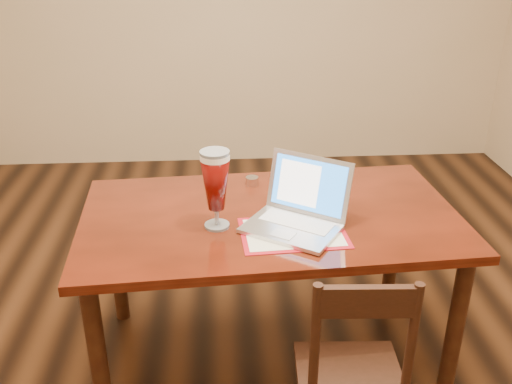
{
  "coord_description": "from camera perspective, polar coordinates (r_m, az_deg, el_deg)",
  "views": [
    {
      "loc": [
        -0.11,
        -2.14,
        1.86
      ],
      "look_at": [
        0.03,
        -0.11,
        0.91
      ],
      "focal_mm": 40.0,
      "sensor_mm": 36.0,
      "label": 1
    }
  ],
  "objects": [
    {
      "name": "ground",
      "position": [
        2.84,
        -0.69,
        -15.83
      ],
      "size": [
        5.0,
        5.0,
        0.0
      ],
      "primitive_type": "plane",
      "color": "black",
      "rests_on": "ground"
    },
    {
      "name": "dining_table",
      "position": [
        2.45,
        1.3,
        -3.8
      ],
      "size": [
        1.65,
        0.99,
        1.08
      ],
      "rotation": [
        0.0,
        0.0,
        0.06
      ],
      "color": "#55180B",
      "rests_on": "ground"
    },
    {
      "name": "dining_chair",
      "position": [
        2.13,
        9.55,
        -17.87
      ],
      "size": [
        0.4,
        0.38,
        0.89
      ],
      "rotation": [
        0.0,
        0.0,
        -0.05
      ],
      "color": "black",
      "rests_on": "ground"
    }
  ]
}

